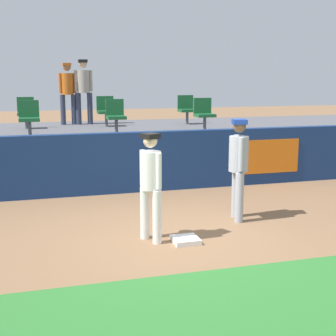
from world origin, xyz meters
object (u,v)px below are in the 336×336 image
Objects in this scene: first_base at (186,240)px; seat_front_center at (116,114)px; player_fielder_home at (150,180)px; seat_front_right at (204,112)px; spectator_hooded at (84,87)px; spectator_capped at (68,89)px; seat_back_center at (106,109)px; seat_back_right at (186,108)px; player_runner_visitor at (238,162)px; seat_back_left at (26,111)px; seat_front_left at (29,116)px.

seat_front_center reaches higher than first_base.
player_fielder_home is 5.41m from seat_front_right.
spectator_hooded reaches higher than spectator_capped.
seat_back_center reaches higher than first_base.
seat_back_right is at bearing 166.29° from spectator_capped.
seat_back_right is at bearing -0.00° from seat_back_center.
seat_front_right reaches higher than player_runner_visitor.
player_fielder_home is 4.76m from seat_front_center.
player_runner_visitor is 0.97× the size of spectator_hooded.
seat_back_center is at bearing 141.65° from seat_front_right.
first_base is at bearing 97.78° from spectator_capped.
spectator_capped reaches higher than seat_back_center.
seat_back_left is at bearing 23.50° from spectator_hooded.
spectator_hooded is at bearing 101.09° from seat_front_center.
player_fielder_home is at bearing 153.75° from first_base.
spectator_hooded reaches higher than player_runner_visitor.
seat_front_left is at bearing -139.11° from seat_back_center.
seat_back_left and seat_front_center have the same top height.
seat_front_center is at bearing -91.00° from seat_back_center.
spectator_hooded reaches higher than seat_front_left.
seat_back_right is (2.21, 6.75, 1.59)m from first_base.
spectator_capped is at bearing 159.33° from player_fielder_home.
seat_front_left and seat_back_right have the same top height.
player_runner_visitor is 4.15m from seat_front_right.
seat_front_center is (2.05, -0.00, -0.00)m from seat_front_left.
seat_back_right is 0.45× the size of spectator_hooded.
seat_back_center is 0.48× the size of spectator_capped.
seat_front_left is at bearing -180.00° from seat_front_right.
first_base is 7.89m from spectator_capped.
spectator_capped is (-0.97, 0.76, 0.55)m from seat_back_center.
player_fielder_home is at bearing -56.35° from player_runner_visitor.
seat_back_left reaches higher than first_base.
seat_back_right is (2.71, 6.50, 0.64)m from player_fielder_home.
player_runner_visitor is 2.15× the size of seat_front_center.
player_runner_visitor is at bearing -48.72° from seat_front_left.
first_base is 1.09m from player_fielder_home.
first_base is 7.28m from seat_back_right.
seat_front_left reaches higher than player_fielder_home.
first_base is at bearing 37.91° from player_fielder_home.
seat_front_center is 2.79m from spectator_capped.
spectator_hooded reaches higher than first_base.
spectator_capped is (-2.43, 6.59, 1.13)m from player_runner_visitor.
spectator_capped reaches higher than seat_front_left.
player_runner_visitor is at bearing -99.10° from seat_back_right.
first_base is at bearing -70.87° from seat_back_left.
seat_front_right reaches higher than player_fielder_home.
spectator_capped is (-0.94, 2.56, 0.55)m from seat_front_center.
spectator_capped is (-0.45, 0.05, -0.06)m from spectator_hooded.
seat_front_right and seat_back_center have the same top height.
seat_back_left and seat_back_center have the same top height.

